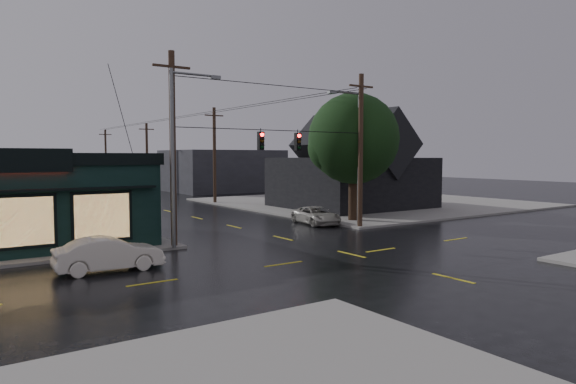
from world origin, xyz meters
TOP-DOWN VIEW (x-y plane):
  - ground_plane at (0.00, 0.00)m, footprint 160.00×160.00m
  - sidewalk_ne at (20.00, 20.00)m, footprint 28.00×28.00m
  - ne_building at (15.00, 17.00)m, footprint 12.60×11.60m
  - corner_tree at (8.41, 9.33)m, footprint 6.60×6.60m
  - utility_pole_nw at (-6.50, 6.50)m, footprint 2.00×0.32m
  - utility_pole_ne at (6.50, 6.50)m, footprint 2.00×0.32m
  - utility_pole_far_a at (6.50, 28.00)m, footprint 2.00×0.32m
  - utility_pole_far_b at (6.50, 48.00)m, footprint 2.00×0.32m
  - utility_pole_far_c at (6.50, 68.00)m, footprint 2.00×0.32m
  - span_signal_assembly at (0.10, 6.50)m, footprint 13.00×0.48m
  - streetlight_nw at (-6.80, 5.80)m, footprint 5.40×0.30m
  - streetlight_ne at (7.00, 7.20)m, footprint 5.40×0.30m
  - bg_building_east at (16.00, 45.00)m, footprint 14.00×12.00m
  - sedan_cream at (-10.79, 2.95)m, footprint 4.44×1.75m
  - suv_silver at (5.38, 9.80)m, footprint 2.66×4.69m

SIDE VIEW (x-z plane):
  - ground_plane at x=0.00m, z-range 0.00..0.00m
  - utility_pole_nw at x=-6.50m, z-range -5.08..5.08m
  - utility_pole_ne at x=6.50m, z-range -5.08..5.08m
  - utility_pole_far_a at x=6.50m, z-range -4.83..4.83m
  - utility_pole_far_b at x=6.50m, z-range -4.58..4.58m
  - utility_pole_far_c at x=6.50m, z-range -4.58..4.58m
  - streetlight_nw at x=-6.80m, z-range -4.58..4.58m
  - streetlight_ne at x=7.00m, z-range -4.58..4.58m
  - sidewalk_ne at x=20.00m, z-range 0.00..0.15m
  - suv_silver at x=5.38m, z-range 0.00..1.23m
  - sedan_cream at x=-10.79m, z-range 0.00..1.44m
  - bg_building_east at x=16.00m, z-range 0.00..5.60m
  - ne_building at x=15.00m, z-range 0.09..8.85m
  - span_signal_assembly at x=0.10m, z-range 5.08..6.31m
  - corner_tree at x=8.41m, z-range 1.43..10.64m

